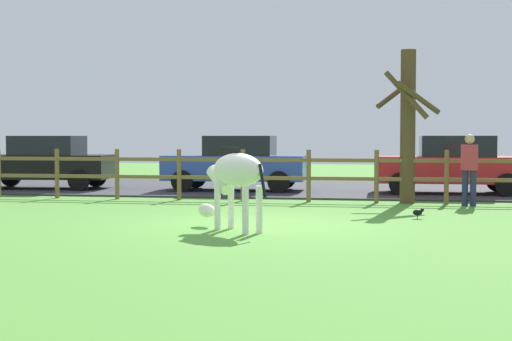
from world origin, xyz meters
TOP-DOWN VIEW (x-y plane):
  - ground_plane at (0.00, 0.00)m, footprint 60.00×60.00m
  - parking_asphalt at (0.00, 9.30)m, footprint 28.00×7.40m
  - paddock_fence at (-0.43, 5.00)m, footprint 21.25×0.11m
  - bare_tree at (2.73, 5.07)m, footprint 1.52×1.53m
  - zebra at (-0.24, -0.84)m, footprint 1.54×1.46m
  - crow_on_grass at (2.86, 1.62)m, footprint 0.21×0.10m
  - parked_car_red at (3.98, 7.74)m, footprint 4.02×1.92m
  - parked_car_black at (-7.75, 7.67)m, footprint 4.14×2.18m
  - parked_car_blue at (-1.99, 7.90)m, footprint 4.04×1.97m
  - visitor_near_fence at (4.11, 4.54)m, footprint 0.40×0.29m

SIDE VIEW (x-z plane):
  - ground_plane at x=0.00m, z-range 0.00..0.00m
  - parking_asphalt at x=0.00m, z-range 0.00..0.05m
  - crow_on_grass at x=2.86m, z-range 0.02..0.23m
  - paddock_fence at x=-0.43m, z-range 0.08..1.35m
  - parked_car_red at x=3.98m, z-range 0.06..1.62m
  - parked_car_black at x=-7.75m, z-range 0.06..1.62m
  - parked_car_blue at x=-1.99m, z-range 0.06..1.62m
  - visitor_near_fence at x=4.11m, z-range 0.09..1.73m
  - zebra at x=-0.24m, z-range 0.22..1.63m
  - bare_tree at x=2.73m, z-range 0.08..3.72m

